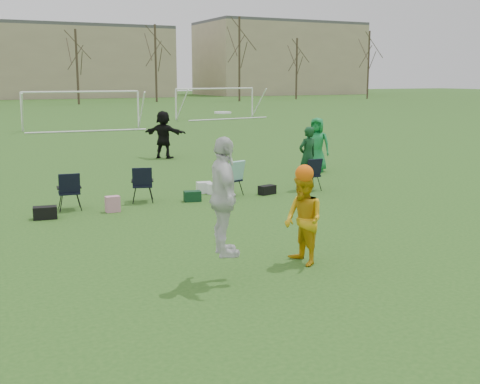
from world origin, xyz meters
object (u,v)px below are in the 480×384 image
fielder_black (164,134)px  center_contest (261,207)px  goal_mid (81,99)px  goal_right (216,94)px  fielder_green_far (317,145)px

fielder_black → center_contest: (-3.41, -15.02, 0.19)m
center_contest → goal_mid: center_contest is taller
fielder_black → goal_right: bearing=-74.4°
fielder_green_far → goal_right: (8.15, 27.44, 0.96)m
center_contest → goal_mid: 30.77m
fielder_black → center_contest: size_ratio=0.70×
fielder_green_far → fielder_black: size_ratio=0.98×
fielder_green_far → goal_mid: goal_mid is taller
fielder_green_far → fielder_black: (-3.68, 5.88, 0.02)m
fielder_black → center_contest: center_contest is taller
goal_mid → goal_right: same height
goal_mid → goal_right: (12.00, 6.00, 0.00)m
goal_right → goal_mid: bearing=-161.4°
fielder_green_far → center_contest: 11.57m
goal_right → center_contest: bearing=-120.6°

